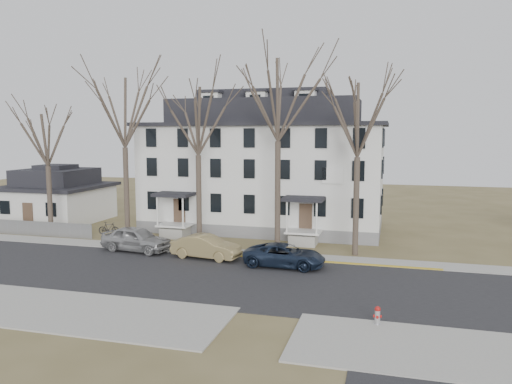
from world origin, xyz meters
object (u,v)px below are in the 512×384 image
(small_house, at_px, (57,198))
(tree_mid_right, at_px, (358,115))
(car_navy, at_px, (285,256))
(car_silver, at_px, (136,239))
(tree_bungalow, at_px, (47,136))
(tree_far_left, at_px, (124,107))
(bicycle_left, at_px, (169,233))
(car_tan, at_px, (206,247))
(fire_hydrant, at_px, (377,316))
(boarding_house, at_px, (265,167))
(bicycle_right, at_px, (109,229))
(tree_center, at_px, (278,94))
(tree_mid_left, at_px, (198,116))

(small_house, height_order, tree_mid_right, tree_mid_right)
(car_navy, bearing_deg, car_silver, 85.48)
(small_house, relative_size, tree_bungalow, 0.81)
(tree_far_left, xyz_separation_m, bicycle_left, (2.63, 1.94, -9.94))
(tree_mid_right, relative_size, car_tan, 2.71)
(fire_hydrant, bearing_deg, tree_far_left, 146.78)
(bicycle_left, bearing_deg, boarding_house, -60.40)
(tree_far_left, bearing_deg, bicycle_right, 149.36)
(tree_mid_right, bearing_deg, tree_center, 180.00)
(boarding_house, xyz_separation_m, tree_bungalow, (-16.00, -8.15, 2.74))
(tree_mid_left, xyz_separation_m, tree_bungalow, (-13.00, 0.00, -1.48))
(boarding_house, height_order, car_tan, boarding_house)
(tree_far_left, height_order, bicycle_right, tree_far_left)
(bicycle_right, bearing_deg, car_tan, -128.07)
(tree_center, distance_m, bicycle_right, 18.10)
(tree_mid_left, distance_m, bicycle_left, 9.98)
(tree_far_left, distance_m, tree_mid_left, 6.05)
(small_house, xyz_separation_m, car_tan, (18.95, -9.87, -1.48))
(tree_center, xyz_separation_m, fire_hydrant, (7.38, -12.69, -10.64))
(tree_center, relative_size, car_navy, 2.88)
(tree_mid_left, bearing_deg, tree_mid_right, 0.00)
(car_silver, bearing_deg, bicycle_right, 55.22)
(small_house, height_order, car_tan, small_house)
(bicycle_right, relative_size, fire_hydrant, 2.00)
(tree_far_left, relative_size, car_silver, 2.67)
(small_house, xyz_separation_m, bicycle_right, (8.38, -4.65, -1.72))
(small_house, bearing_deg, tree_mid_right, -12.27)
(tree_mid_left, distance_m, car_tan, 9.76)
(tree_far_left, height_order, car_tan, tree_far_left)
(car_navy, bearing_deg, car_tan, 85.15)
(tree_mid_left, bearing_deg, bicycle_left, 150.09)
(tree_far_left, bearing_deg, bicycle_left, 36.32)
(tree_center, relative_size, tree_bungalow, 1.36)
(car_silver, xyz_separation_m, car_navy, (11.00, -1.24, -0.17))
(tree_mid_left, distance_m, tree_bungalow, 13.08)
(car_navy, distance_m, bicycle_left, 12.50)
(tree_far_left, relative_size, tree_bungalow, 1.27)
(car_silver, xyz_separation_m, bicycle_left, (0.18, 5.02, -0.47))
(tree_mid_left, bearing_deg, tree_bungalow, 180.00)
(boarding_house, xyz_separation_m, tree_far_left, (-9.00, -8.15, 4.96))
(small_house, xyz_separation_m, tree_center, (23.00, -6.20, 8.84))
(tree_center, height_order, car_tan, tree_center)
(boarding_house, relative_size, car_tan, 4.43)
(small_house, bearing_deg, bicycle_left, -17.35)
(boarding_house, xyz_separation_m, car_silver, (-6.55, -11.24, -4.50))
(car_tan, bearing_deg, bicycle_right, 71.01)
(bicycle_left, xyz_separation_m, fire_hydrant, (16.74, -14.63, 0.04))
(tree_far_left, distance_m, tree_mid_right, 17.52)
(tree_center, height_order, car_navy, tree_center)
(car_navy, xyz_separation_m, bicycle_left, (-10.82, 6.26, -0.30))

